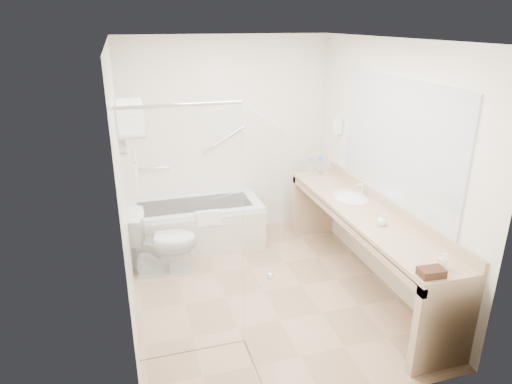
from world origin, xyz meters
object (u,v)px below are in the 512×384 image
object	(u,v)px
vanity_counter	(364,230)
amenity_basket	(431,272)
toilet	(163,242)
water_bottle_left	(311,167)
bathtub	(196,225)

from	to	relation	value
vanity_counter	amenity_basket	bearing A→B (deg)	-96.77
toilet	water_bottle_left	world-z (taller)	water_bottle_left
vanity_counter	toilet	bearing A→B (deg)	156.71
bathtub	vanity_counter	xyz separation A→B (m)	(1.52, -1.39, 0.36)
toilet	amenity_basket	bearing A→B (deg)	-131.76
water_bottle_left	vanity_counter	bearing A→B (deg)	-86.19
toilet	amenity_basket	xyz separation A→B (m)	(1.83, -2.10, 0.51)
bathtub	amenity_basket	world-z (taller)	amenity_basket
bathtub	vanity_counter	distance (m)	2.09
vanity_counter	water_bottle_left	world-z (taller)	water_bottle_left
vanity_counter	toilet	xyz separation A→B (m)	(-1.97, 0.85, -0.27)
amenity_basket	water_bottle_left	world-z (taller)	water_bottle_left
toilet	amenity_basket	size ratio (longest dim) A/B	3.98
bathtub	amenity_basket	distance (m)	3.04
vanity_counter	water_bottle_left	size ratio (longest dim) A/B	13.34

